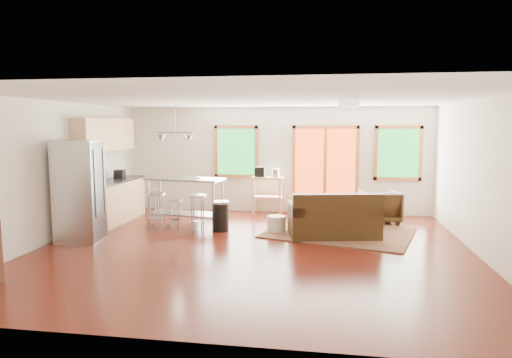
# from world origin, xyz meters

# --- Properties ---
(floor) EXTENTS (7.50, 7.00, 0.02)m
(floor) POSITION_xyz_m (0.00, 0.00, -0.01)
(floor) COLOR #3B0F08
(floor) RESTS_ON ground
(ceiling) EXTENTS (7.50, 7.00, 0.02)m
(ceiling) POSITION_xyz_m (0.00, 0.00, 2.61)
(ceiling) COLOR white
(ceiling) RESTS_ON ground
(back_wall) EXTENTS (7.50, 0.02, 2.60)m
(back_wall) POSITION_xyz_m (0.00, 3.51, 1.30)
(back_wall) COLOR silver
(back_wall) RESTS_ON ground
(left_wall) EXTENTS (0.02, 7.00, 2.60)m
(left_wall) POSITION_xyz_m (-3.76, 0.00, 1.30)
(left_wall) COLOR silver
(left_wall) RESTS_ON ground
(right_wall) EXTENTS (0.02, 7.00, 2.60)m
(right_wall) POSITION_xyz_m (3.76, 0.00, 1.30)
(right_wall) COLOR silver
(right_wall) RESTS_ON ground
(front_wall) EXTENTS (7.50, 0.02, 2.60)m
(front_wall) POSITION_xyz_m (0.00, -3.51, 1.30)
(front_wall) COLOR silver
(front_wall) RESTS_ON ground
(window_left) EXTENTS (1.10, 0.05, 1.30)m
(window_left) POSITION_xyz_m (-1.00, 3.46, 1.50)
(window_left) COLOR #175F22
(window_left) RESTS_ON back_wall
(french_doors) EXTENTS (1.60, 0.05, 2.10)m
(french_doors) POSITION_xyz_m (1.20, 3.46, 1.10)
(french_doors) COLOR #C43E14
(french_doors) RESTS_ON back_wall
(window_right) EXTENTS (1.10, 0.05, 1.30)m
(window_right) POSITION_xyz_m (2.90, 3.46, 1.50)
(window_right) COLOR #175F22
(window_right) RESTS_ON back_wall
(rug) EXTENTS (3.23, 2.79, 0.03)m
(rug) POSITION_xyz_m (1.52, 1.44, 0.01)
(rug) COLOR #52653B
(rug) RESTS_ON floor
(loveseat) EXTENTS (1.83, 1.26, 0.90)m
(loveseat) POSITION_xyz_m (1.39, 1.09, 0.35)
(loveseat) COLOR black
(loveseat) RESTS_ON floor
(coffee_table) EXTENTS (1.11, 0.79, 0.41)m
(coffee_table) POSITION_xyz_m (1.81, 2.05, 0.35)
(coffee_table) COLOR #3B1B10
(coffee_table) RESTS_ON floor
(armchair) EXTENTS (0.92, 0.88, 0.79)m
(armchair) POSITION_xyz_m (2.42, 2.58, 0.40)
(armchair) COLOR black
(armchair) RESTS_ON floor
(ottoman) EXTENTS (0.70, 0.70, 0.39)m
(ottoman) POSITION_xyz_m (1.25, 2.13, 0.19)
(ottoman) COLOR black
(ottoman) RESTS_ON floor
(pouf) EXTENTS (0.50, 0.50, 0.33)m
(pouf) POSITION_xyz_m (0.25, 1.34, 0.17)
(pouf) COLOR #EFE6D0
(pouf) RESTS_ON floor
(vase) EXTENTS (0.26, 0.27, 0.35)m
(vase) POSITION_xyz_m (1.57, 1.76, 0.53)
(vase) COLOR silver
(vase) RESTS_ON coffee_table
(book) EXTENTS (0.22, 0.11, 0.30)m
(book) POSITION_xyz_m (1.89, 1.56, 0.55)
(book) COLOR maroon
(book) RESTS_ON coffee_table
(cabinets) EXTENTS (0.64, 2.24, 2.30)m
(cabinets) POSITION_xyz_m (-3.49, 1.70, 0.93)
(cabinets) COLOR tan
(cabinets) RESTS_ON floor
(refrigerator) EXTENTS (0.85, 0.82, 1.88)m
(refrigerator) POSITION_xyz_m (-3.30, 0.13, 0.94)
(refrigerator) COLOR #B7BABC
(refrigerator) RESTS_ON floor
(island) EXTENTS (1.72, 0.90, 1.04)m
(island) POSITION_xyz_m (-1.73, 1.60, 0.72)
(island) COLOR #B7BABC
(island) RESTS_ON floor
(cup) EXTENTS (0.16, 0.14, 0.13)m
(cup) POSITION_xyz_m (-1.42, 1.51, 1.02)
(cup) COLOR white
(cup) RESTS_ON island
(bar_stool_a) EXTENTS (0.43, 0.43, 0.77)m
(bar_stool_a) POSITION_xyz_m (-2.23, 1.20, 0.57)
(bar_stool_a) COLOR #B7BABC
(bar_stool_a) RESTS_ON floor
(bar_stool_b) EXTENTS (0.37, 0.37, 0.63)m
(bar_stool_b) POSITION_xyz_m (-1.85, 1.26, 0.47)
(bar_stool_b) COLOR #B7BABC
(bar_stool_b) RESTS_ON floor
(bar_stool_c) EXTENTS (0.39, 0.39, 0.77)m
(bar_stool_c) POSITION_xyz_m (-1.31, 1.05, 0.57)
(bar_stool_c) COLOR #B7BABC
(bar_stool_c) RESTS_ON floor
(trash_can) EXTENTS (0.42, 0.42, 0.62)m
(trash_can) POSITION_xyz_m (-0.88, 1.26, 0.31)
(trash_can) COLOR black
(trash_can) RESTS_ON floor
(kitchen_cart) EXTENTS (0.76, 0.50, 1.15)m
(kitchen_cart) POSITION_xyz_m (-0.19, 3.20, 0.79)
(kitchen_cart) COLOR tan
(kitchen_cart) RESTS_ON floor
(ceiling_flush) EXTENTS (0.35, 0.35, 0.12)m
(ceiling_flush) POSITION_xyz_m (1.60, 0.60, 2.53)
(ceiling_flush) COLOR white
(ceiling_flush) RESTS_ON ceiling
(pendant_light) EXTENTS (0.80, 0.18, 0.79)m
(pendant_light) POSITION_xyz_m (-1.90, 1.50, 1.90)
(pendant_light) COLOR gray
(pendant_light) RESTS_ON ceiling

